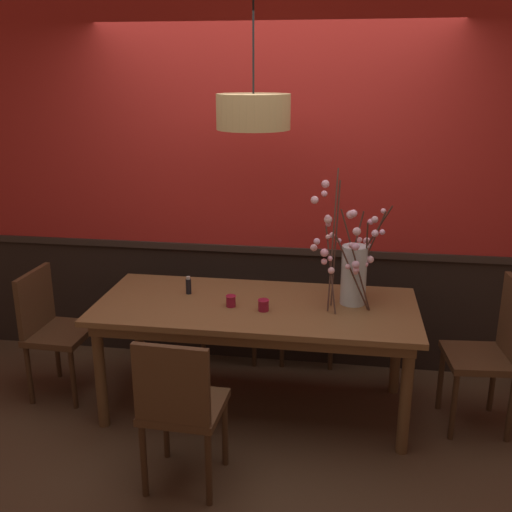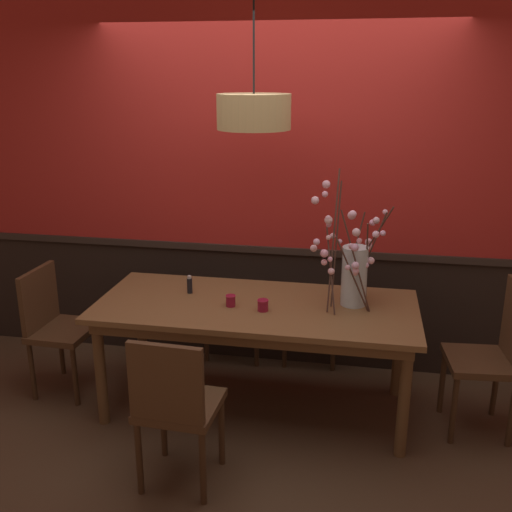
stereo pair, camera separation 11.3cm
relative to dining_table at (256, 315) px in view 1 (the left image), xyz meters
The scene contains 13 objects.
ground_plane 0.67m from the dining_table, ahead, with size 24.00×24.00×0.00m, color #4C3321.
back_wall 1.07m from the dining_table, 90.00° to the left, with size 6.04×0.14×2.85m.
dining_table is the anchor object (origin of this frame).
chair_far_side_right 0.91m from the dining_table, 71.52° to the left, with size 0.44×0.41×0.95m.
chair_far_side_left 0.91m from the dining_table, 109.41° to the left, with size 0.47×0.44×0.90m.
chair_near_side_left 0.91m from the dining_table, 107.56° to the right, with size 0.43×0.42×0.90m.
chair_head_west_end 1.43m from the dining_table, behind, with size 0.39×0.45×0.89m.
chair_head_east_end 1.48m from the dining_table, ahead, with size 0.43×0.44×0.98m.
vase_with_blossoms 0.68m from the dining_table, 10.26° to the left, with size 0.51×0.54×0.84m.
candle_holder_nearer_center 0.20m from the dining_table, 155.83° to the right, with size 0.07×0.07×0.07m.
candle_holder_nearer_edge 0.17m from the dining_table, 58.98° to the right, with size 0.07×0.07×0.07m.
condiment_bottle 0.50m from the dining_table, 166.74° to the left, with size 0.04×0.04×0.12m.
pendant_lamp 1.27m from the dining_table, 109.74° to the left, with size 0.44×0.44×1.01m.
Camera 1 is at (0.53, -3.47, 2.17)m, focal length 41.44 mm.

